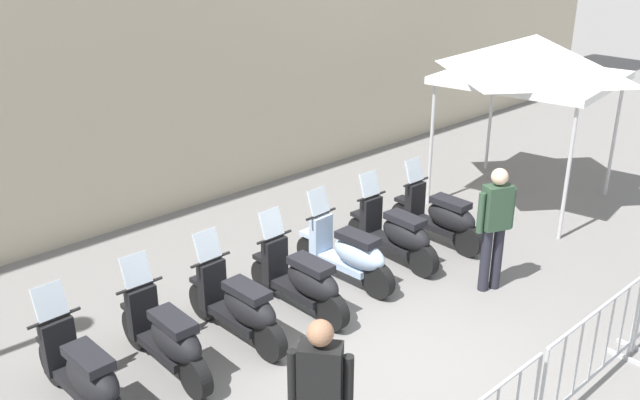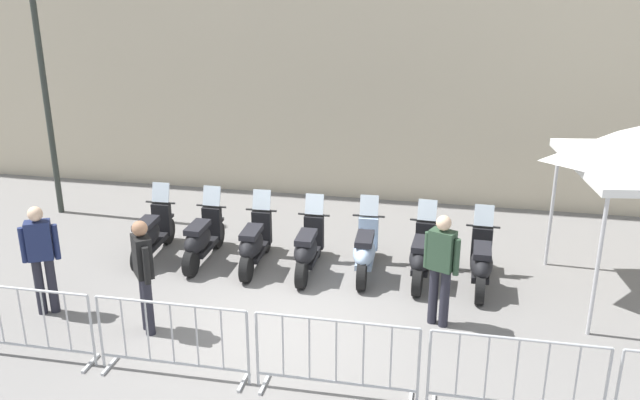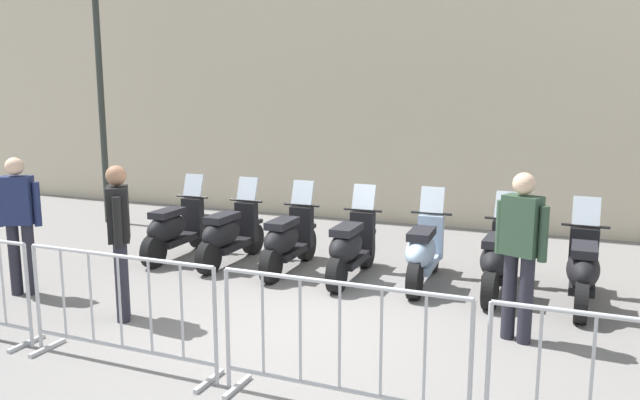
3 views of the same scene
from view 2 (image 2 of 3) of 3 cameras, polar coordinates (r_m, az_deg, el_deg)
ground_plane at (r=10.59m, az=-2.92°, el=-9.90°), size 120.00×120.00×0.00m
motorcycle_0 at (r=12.76m, az=-13.65°, el=-2.78°), size 0.61×1.72×1.24m
motorcycle_1 at (r=12.40m, az=-9.63°, el=-3.15°), size 0.65×1.72×1.24m
motorcycle_2 at (r=12.09m, az=-5.39°, el=-3.58°), size 0.61×1.72×1.24m
motorcycle_3 at (r=11.83m, az=-0.98°, el=-4.03°), size 0.62×1.72×1.24m
motorcycle_4 at (r=11.80m, az=3.72°, el=-4.14°), size 0.59×1.72×1.24m
motorcycle_5 at (r=11.70m, az=8.33°, el=-4.54°), size 0.69×1.71×1.24m
motorcycle_6 at (r=11.65m, az=13.05°, el=-4.99°), size 0.65×1.72×1.24m
barrier_segment_1 at (r=10.29m, az=-23.14°, el=-9.27°), size 2.03×0.73×1.07m
barrier_segment_2 at (r=9.32m, az=-11.97°, el=-11.15°), size 2.03×0.73×1.07m
barrier_segment_3 at (r=8.77m, az=1.33°, el=-12.83°), size 2.03×0.73×1.07m
barrier_segment_4 at (r=8.73m, az=15.71°, el=-13.87°), size 2.03×0.73×1.07m
street_lamp at (r=14.87m, az=-22.07°, el=11.99°), size 0.36×0.36×5.91m
officer_near_row_end at (r=10.19m, az=-14.24°, el=-5.59°), size 0.37×0.49×1.73m
officer_mid_plaza at (r=10.21m, az=9.88°, el=-5.19°), size 0.48×0.38×1.73m
officer_by_barriers at (r=11.18m, az=-21.86°, el=-4.11°), size 0.53×0.32×1.73m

